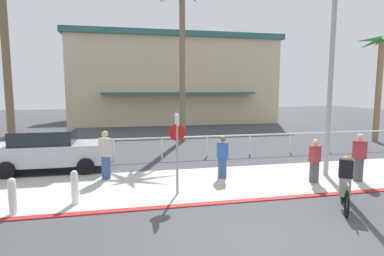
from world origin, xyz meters
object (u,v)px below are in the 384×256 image
(palm_tree_1, at_px, (3,12))
(pedestrian_3, at_px, (106,157))
(car_silver_1, at_px, (50,150))
(pedestrian_1, at_px, (315,163))
(bollard_1, at_px, (12,196))
(streetlight_curb, at_px, (336,63))
(bollard_3, at_px, (75,187))
(pedestrian_2, at_px, (222,159))
(pedestrian_0, at_px, (359,159))
(cyclist_teal_0, at_px, (345,184))
(stop_sign_bike_lane, at_px, (177,142))
(palm_tree_2, at_px, (183,29))
(palm_tree_3, at_px, (381,64))

(palm_tree_1, bearing_deg, pedestrian_3, -44.73)
(car_silver_1, distance_m, pedestrian_1, 10.24)
(car_silver_1, bearing_deg, palm_tree_1, 129.03)
(bollard_1, height_order, streetlight_curb, streetlight_curb)
(palm_tree_1, distance_m, pedestrian_1, 14.87)
(bollard_3, distance_m, pedestrian_2, 5.25)
(bollard_3, height_order, pedestrian_0, pedestrian_0)
(bollard_3, distance_m, cyclist_teal_0, 7.64)
(stop_sign_bike_lane, bearing_deg, car_silver_1, 139.74)
(streetlight_curb, xyz_separation_m, pedestrian_1, (-1.00, -0.52, -3.56))
(car_silver_1, height_order, pedestrian_3, pedestrian_3)
(pedestrian_3, bearing_deg, pedestrian_2, -9.82)
(pedestrian_3, bearing_deg, palm_tree_2, 61.39)
(palm_tree_3, relative_size, cyclist_teal_0, 4.22)
(palm_tree_3, height_order, cyclist_teal_0, palm_tree_3)
(stop_sign_bike_lane, distance_m, bollard_3, 3.25)
(palm_tree_3, relative_size, pedestrian_1, 4.22)
(bollard_1, distance_m, streetlight_curb, 11.23)
(pedestrian_0, height_order, pedestrian_1, pedestrian_0)
(bollard_3, height_order, pedestrian_3, pedestrian_3)
(palm_tree_2, height_order, car_silver_1, palm_tree_2)
(stop_sign_bike_lane, relative_size, pedestrian_2, 1.61)
(palm_tree_1, distance_m, palm_tree_2, 9.58)
(bollard_3, bearing_deg, streetlight_curb, 6.13)
(pedestrian_1, bearing_deg, streetlight_curb, 27.25)
(bollard_3, height_order, palm_tree_3, palm_tree_3)
(stop_sign_bike_lane, relative_size, palm_tree_2, 0.27)
(car_silver_1, relative_size, cyclist_teal_0, 2.81)
(pedestrian_2, bearing_deg, palm_tree_3, 25.98)
(palm_tree_1, bearing_deg, palm_tree_2, 20.82)
(stop_sign_bike_lane, relative_size, palm_tree_3, 0.39)
(stop_sign_bike_lane, height_order, pedestrian_3, stop_sign_bike_lane)
(bollard_1, bearing_deg, pedestrian_0, 3.79)
(bollard_1, bearing_deg, pedestrian_3, 52.64)
(palm_tree_1, bearing_deg, streetlight_curb, -25.00)
(palm_tree_2, distance_m, pedestrian_3, 11.00)
(stop_sign_bike_lane, bearing_deg, pedestrian_2, 36.90)
(palm_tree_3, bearing_deg, palm_tree_1, -178.35)
(bollard_1, xyz_separation_m, pedestrian_1, (9.48, 0.92, 0.20))
(stop_sign_bike_lane, height_order, pedestrian_1, stop_sign_bike_lane)
(palm_tree_1, distance_m, pedestrian_2, 11.98)
(pedestrian_1, bearing_deg, palm_tree_2, 106.47)
(pedestrian_0, bearing_deg, palm_tree_3, 44.57)
(palm_tree_1, relative_size, pedestrian_0, 5.47)
(bollard_3, relative_size, cyclist_teal_0, 0.64)
(stop_sign_bike_lane, height_order, palm_tree_3, palm_tree_3)
(pedestrian_2, bearing_deg, bollard_3, -161.34)
(pedestrian_1, distance_m, pedestrian_2, 3.27)
(palm_tree_2, xyz_separation_m, cyclist_teal_0, (2.33, -12.27, -6.37))
(bollard_3, distance_m, streetlight_curb, 9.81)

